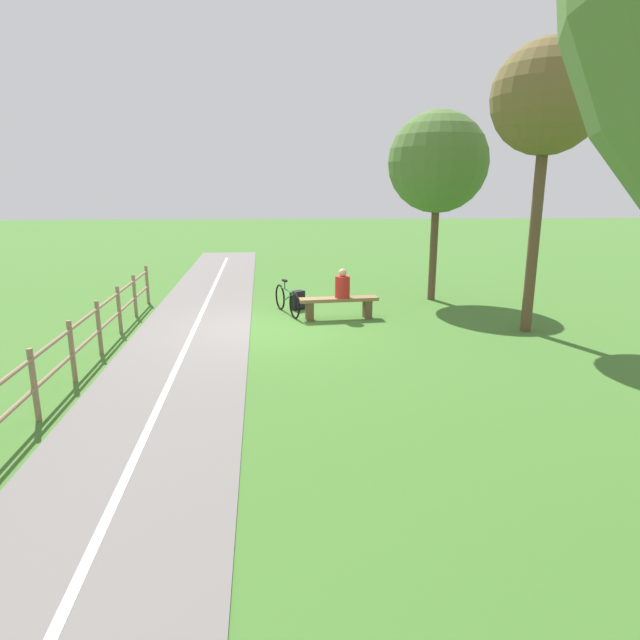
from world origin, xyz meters
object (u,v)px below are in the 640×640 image
(backpack, at_px, (298,300))
(tree_far_left, at_px, (547,100))
(bench, at_px, (339,304))
(person_seated, at_px, (342,285))
(bicycle, at_px, (287,300))
(tree_near_bench, at_px, (438,163))

(backpack, bearing_deg, tree_far_left, 154.18)
(bench, xyz_separation_m, person_seated, (-0.09, -0.01, 0.44))
(bench, xyz_separation_m, tree_far_left, (-3.97, 1.31, 4.35))
(tree_far_left, bearing_deg, bicycle, -20.08)
(bicycle, distance_m, tree_near_bench, 5.41)
(person_seated, height_order, tree_far_left, tree_far_left)
(tree_far_left, bearing_deg, tree_near_bench, -70.78)
(tree_far_left, bearing_deg, backpack, -25.82)
(bench, relative_size, tree_far_left, 0.32)
(backpack, bearing_deg, bench, 131.61)
(tree_far_left, bearing_deg, person_seated, -18.77)
(person_seated, distance_m, backpack, 1.59)
(person_seated, distance_m, tree_near_bench, 4.45)
(tree_far_left, relative_size, tree_near_bench, 1.18)
(person_seated, bearing_deg, backpack, -52.32)
(bench, bearing_deg, backpack, -55.06)
(backpack, relative_size, tree_far_left, 0.08)
(backpack, height_order, tree_far_left, tree_far_left)
(bicycle, relative_size, tree_near_bench, 0.32)
(person_seated, xyz_separation_m, backpack, (1.04, -1.06, -0.57))
(bench, height_order, person_seated, person_seated)
(bench, xyz_separation_m, backpack, (0.95, -1.07, -0.12))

